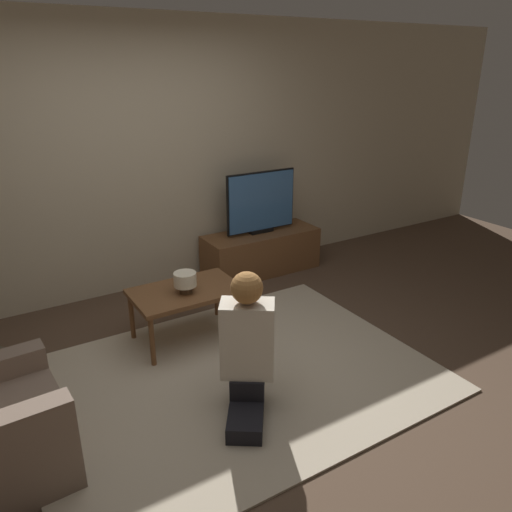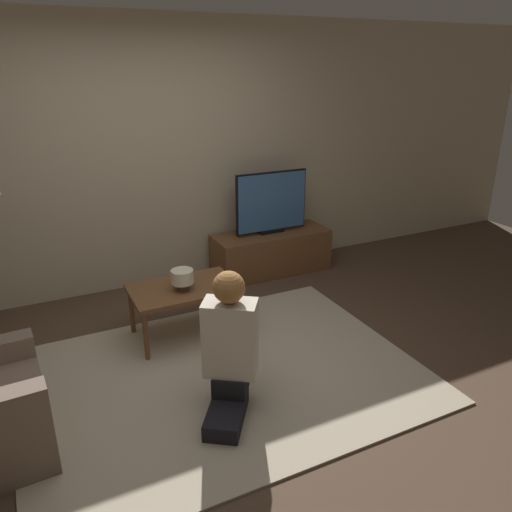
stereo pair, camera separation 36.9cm
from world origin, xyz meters
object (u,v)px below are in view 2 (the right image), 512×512
coffee_table (184,292)px  table_lamp (182,278)px  tv (271,202)px  person_kneeling (230,342)px

coffee_table → table_lamp: size_ratio=4.81×
coffee_table → tv: bearing=35.4°
coffee_table → table_lamp: bearing=-114.8°
table_lamp → tv: bearing=36.3°
tv → coffee_table: 1.63m
coffee_table → person_kneeling: size_ratio=0.89×
tv → coffee_table: bearing=-144.6°
coffee_table → person_kneeling: (-0.03, -1.03, 0.10)m
tv → coffee_table: size_ratio=0.94×
person_kneeling → table_lamp: 0.98m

